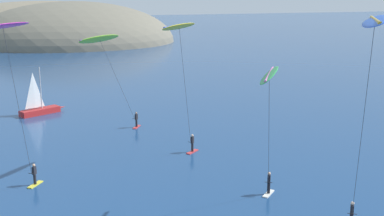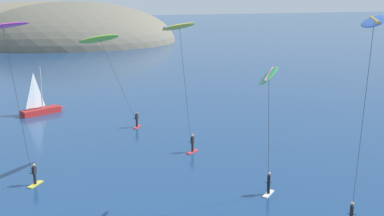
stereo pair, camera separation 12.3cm
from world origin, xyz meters
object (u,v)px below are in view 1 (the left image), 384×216
kitesurfer_blue (372,43)px  kitesurfer_green (269,86)px  sailboat_near (42,109)px  kitesurfer_lime (103,47)px  kitesurfer_magenta (6,39)px  kitesurfer_yellow (180,38)px

kitesurfer_blue → kitesurfer_green: bearing=99.6°
sailboat_near → kitesurfer_lime: size_ratio=0.55×
kitesurfer_lime → kitesurfer_magenta: size_ratio=0.85×
sailboat_near → kitesurfer_green: kitesurfer_green is taller
kitesurfer_lime → kitesurfer_yellow: size_ratio=0.88×
kitesurfer_yellow → kitesurfer_magenta: bearing=-166.9°
sailboat_near → kitesurfer_blue: bearing=-71.7°
sailboat_near → kitesurfer_lime: bearing=-68.4°
kitesurfer_blue → kitesurfer_yellow: kitesurfer_blue is taller
kitesurfer_lime → kitesurfer_yellow: bearing=-58.0°
kitesurfer_green → kitesurfer_yellow: 12.09m
sailboat_near → kitesurfer_lime: kitesurfer_lime is taller
kitesurfer_lime → kitesurfer_magenta: 14.17m
sailboat_near → kitesurfer_yellow: 25.94m
sailboat_near → kitesurfer_green: size_ratio=0.59×
kitesurfer_blue → kitesurfer_magenta: (-16.60, 16.11, -0.69)m
kitesurfer_blue → kitesurfer_yellow: bearing=99.1°
sailboat_near → kitesurfer_green: bearing=-69.9°
kitesurfer_lime → kitesurfer_magenta: kitesurfer_magenta is taller
kitesurfer_magenta → kitesurfer_blue: bearing=-44.1°
kitesurfer_magenta → sailboat_near: bearing=82.8°
kitesurfer_lime → kitesurfer_magenta: (-8.49, -11.17, 1.97)m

